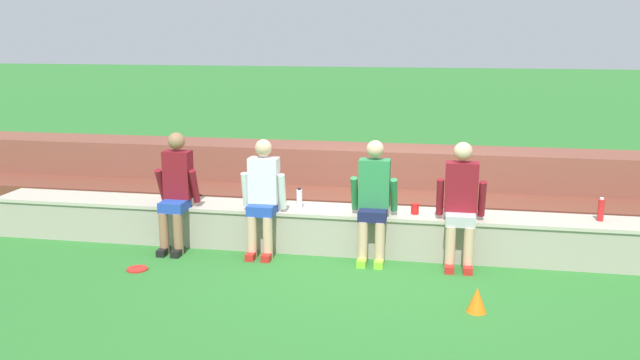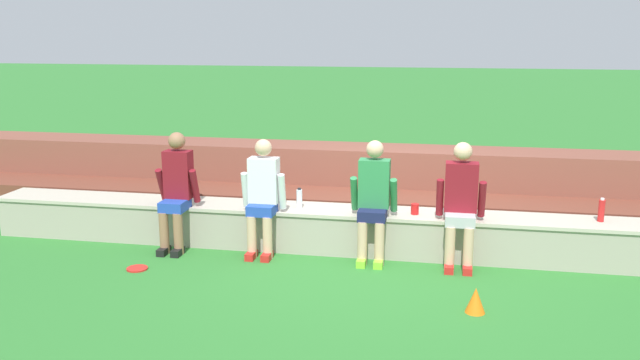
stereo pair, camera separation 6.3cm
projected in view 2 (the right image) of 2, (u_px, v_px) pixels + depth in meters
The scene contains 12 objects.
ground_plane at pixel (377, 260), 7.63m from camera, with size 80.00×80.00×0.00m, color #2D752D.
stone_seating_wall at pixel (380, 231), 7.83m from camera, with size 9.71×0.59×0.50m.
brick_bleachers at pixel (390, 193), 9.03m from camera, with size 12.75×1.52×0.99m.
person_far_left at pixel (176, 189), 7.88m from camera, with size 0.50×0.54×1.40m.
person_left_of_center at pixel (263, 195), 7.68m from camera, with size 0.52×0.47×1.35m.
person_center at pixel (373, 198), 7.48m from camera, with size 0.53×0.50×1.37m.
person_right_of_center at pixel (461, 201), 7.30m from camera, with size 0.54×0.52×1.38m.
water_bottle_mid_left at pixel (299, 198), 7.91m from camera, with size 0.07×0.07×0.24m.
water_bottle_near_right at pixel (601, 210), 7.34m from camera, with size 0.07×0.07×0.27m.
plastic_cup_left_end at pixel (415, 209), 7.65m from camera, with size 0.09×0.09×0.12m, color red.
frisbee at pixel (137, 269), 7.32m from camera, with size 0.23×0.23×0.02m, color red.
sports_cone at pixel (476, 300), 6.18m from camera, with size 0.19×0.19×0.24m, color orange.
Camera 2 is at (0.72, -7.23, 2.58)m, focal length 37.35 mm.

